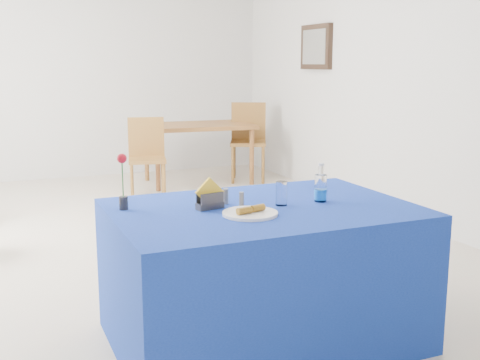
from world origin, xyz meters
The scene contains 16 objects.
floor centered at (0.00, 0.00, 0.00)m, with size 7.00×7.00×0.00m, color beige.
room_shell centered at (0.00, 0.00, 1.75)m, with size 7.00×7.00×7.00m.
picture_frame centered at (2.47, 1.60, 1.70)m, with size 0.06×0.64×0.52m, color black.
picture_art centered at (2.44, 1.60, 1.70)m, with size 0.02×0.52×0.40m, color #998C66.
plate centered at (0.01, -2.02, 0.77)m, with size 0.28×0.28×0.01m, color white.
drinking_glass centered at (0.26, -1.89, 0.82)m, with size 0.06×0.06×0.13m, color silver.
salt_shaker centered at (-0.01, -1.74, 0.80)m, with size 0.03×0.03×0.09m, color slate.
pepper_shaker centered at (0.03, -1.86, 0.80)m, with size 0.03×0.03×0.09m, color slate.
blue_table centered at (0.15, -1.88, 0.38)m, with size 1.60×1.10×0.76m.
water_bottle centered at (0.50, -1.89, 0.83)m, with size 0.07×0.07×0.21m.
napkin_holder centered at (-0.13, -1.81, 0.81)m, with size 0.16×0.08×0.17m.
rose_vase centered at (-0.55, -1.65, 0.91)m, with size 0.05×0.05×0.30m.
oak_table centered at (1.29, 2.49, 0.68)m, with size 1.39×0.94×0.76m.
chair_bg_left centered at (0.47, 1.87, 0.53)m, with size 0.49×0.49×0.91m.
chair_bg_right centered at (1.96, 2.42, 0.58)m, with size 0.60×0.60×1.01m.
banana_pieces centered at (0.01, -2.03, 0.79)m, with size 0.17×0.08×0.04m.
Camera 1 is at (-1.19, -4.72, 1.52)m, focal length 45.00 mm.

